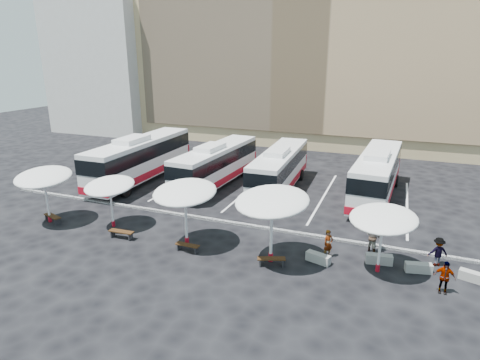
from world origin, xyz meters
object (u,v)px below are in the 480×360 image
at_px(conc_bench_3, 473,277).
at_px(passenger_1, 374,237).
at_px(sunshade_1, 110,186).
at_px(sunshade_4, 383,219).
at_px(sunshade_0, 44,177).
at_px(wood_bench_0, 53,217).
at_px(sunshade_3, 272,201).
at_px(conc_bench_0, 318,258).
at_px(passenger_0, 328,244).
at_px(conc_bench_2, 418,268).
at_px(wood_bench_2, 187,246).
at_px(bus_3, 377,173).
at_px(bus_2, 280,168).
at_px(passenger_3, 438,252).
at_px(bus_1, 216,164).
at_px(wood_bench_1, 121,233).
at_px(wood_bench_3, 271,260).
at_px(passenger_2, 444,277).
at_px(sunshade_2, 185,192).
at_px(bus_0, 141,157).
at_px(conc_bench_1, 379,259).

distance_m(conc_bench_3, passenger_1, 4.99).
distance_m(sunshade_1, sunshade_4, 16.02).
height_order(sunshade_0, wood_bench_0, sunshade_0).
distance_m(sunshade_3, sunshade_4, 5.46).
height_order(sunshade_0, conc_bench_0, sunshade_0).
bearing_deg(passenger_0, conc_bench_0, -161.72).
bearing_deg(conc_bench_2, wood_bench_2, -168.97).
xyz_separation_m(bus_3, conc_bench_2, (2.81, -10.90, -1.68)).
height_order(sunshade_1, conc_bench_3, sunshade_1).
bearing_deg(sunshade_1, bus_2, 54.55).
relative_size(bus_3, passenger_3, 7.69).
bearing_deg(bus_1, sunshade_4, -32.90).
bearing_deg(wood_bench_1, bus_3, 44.28).
height_order(wood_bench_3, passenger_0, passenger_0).
bearing_deg(passenger_3, conc_bench_2, 31.07).
bearing_deg(wood_bench_1, sunshade_1, 141.79).
bearing_deg(passenger_0, bus_3, 34.07).
distance_m(sunshade_0, passenger_2, 23.36).
height_order(sunshade_0, sunshade_3, sunshade_3).
bearing_deg(sunshade_1, passenger_3, 6.39).
relative_size(wood_bench_1, wood_bench_2, 1.12).
relative_size(bus_3, conc_bench_2, 9.36).
relative_size(sunshade_2, wood_bench_1, 2.38).
height_order(bus_2, wood_bench_0, bus_2).
bearing_deg(wood_bench_0, sunshade_4, 3.66).
xyz_separation_m(bus_0, conc_bench_1, (20.10, -7.84, -1.79)).
height_order(passenger_2, passenger_3, passenger_2).
xyz_separation_m(sunshade_2, conc_bench_3, (14.77, 1.60, -2.94)).
bearing_deg(bus_3, wood_bench_0, -142.92).
xyz_separation_m(sunshade_3, wood_bench_3, (0.18, -0.47, -3.04)).
height_order(bus_3, passenger_3, bus_3).
bearing_deg(passenger_2, conc_bench_0, 174.88).
bearing_deg(conc_bench_0, wood_bench_1, -172.87).
distance_m(bus_1, wood_bench_3, 14.17).
distance_m(bus_0, passenger_0, 19.30).
xyz_separation_m(bus_1, passenger_2, (16.40, -10.80, -1.04)).
relative_size(sunshade_2, conc_bench_3, 3.00).
xyz_separation_m(bus_3, passenger_2, (3.78, -12.48, -1.12)).
bearing_deg(passenger_1, bus_3, -49.89).
bearing_deg(conc_bench_0, sunshade_3, -161.29).
bearing_deg(sunshade_0, sunshade_4, 3.62).
bearing_deg(wood_bench_1, passenger_0, 10.61).
bearing_deg(bus_0, conc_bench_2, -20.92).
bearing_deg(passenger_2, wood_bench_3, -174.18).
relative_size(bus_1, passenger_2, 7.19).
bearing_deg(conc_bench_3, bus_3, 115.82).
xyz_separation_m(bus_3, passenger_3, (3.69, -9.82, -1.14)).
xyz_separation_m(wood_bench_0, wood_bench_1, (5.69, -0.33, 0.00)).
bearing_deg(sunshade_0, passenger_2, 0.93).
bearing_deg(sunshade_3, bus_0, 146.73).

